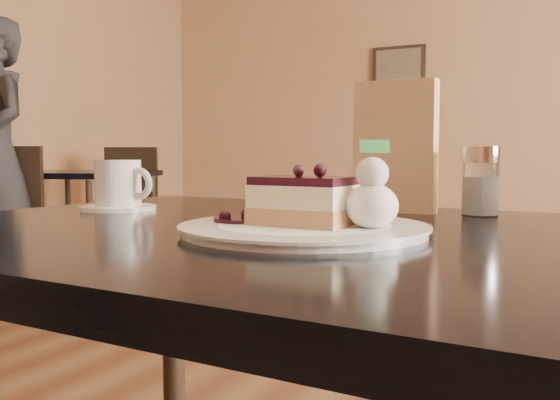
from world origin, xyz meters
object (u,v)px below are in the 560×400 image
at_px(dessert_plate, 304,230).
at_px(cheesecake_slice, 304,201).
at_px(coffee_set, 119,188).
at_px(bg_table_far_left, 79,266).
at_px(main_table, 322,289).

relative_size(dessert_plate, cheesecake_slice, 2.41).
height_order(dessert_plate, coffee_set, coffee_set).
relative_size(dessert_plate, bg_table_far_left, 0.17).
distance_m(cheesecake_slice, bg_table_far_left, 4.11).
distance_m(dessert_plate, coffee_set, 0.48).
relative_size(dessert_plate, coffee_set, 2.17).
bearing_deg(main_table, bg_table_far_left, 143.01).
bearing_deg(cheesecake_slice, main_table, 90.00).
xyz_separation_m(dessert_plate, cheesecake_slice, (0.00, 0.00, 0.04)).
xyz_separation_m(main_table, dessert_plate, (-0.00, -0.05, 0.09)).
distance_m(coffee_set, bg_table_far_left, 3.67).
bearing_deg(dessert_plate, bg_table_far_left, 138.94).
height_order(cheesecake_slice, coffee_set, coffee_set).
xyz_separation_m(dessert_plate, bg_table_far_left, (-3.04, 2.65, -0.73)).
relative_size(main_table, dessert_plate, 4.14).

